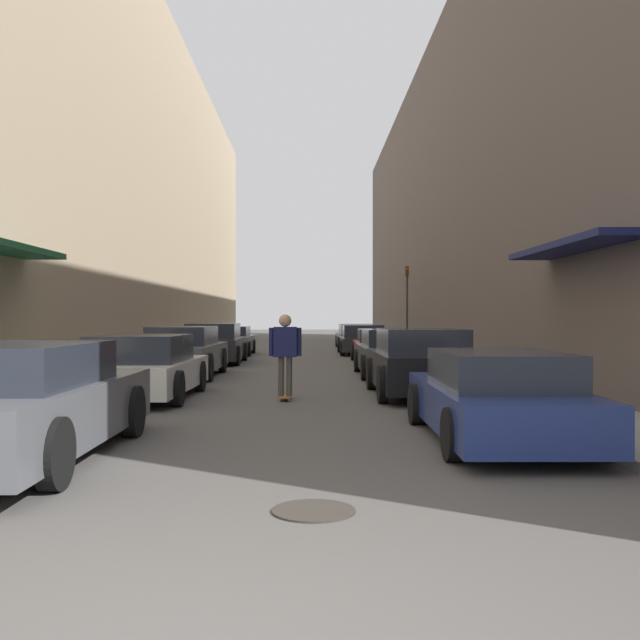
% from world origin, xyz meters
% --- Properties ---
extents(ground, '(122.31, 122.31, 0.00)m').
position_xyz_m(ground, '(0.00, 22.24, 0.00)').
color(ground, '#4C4947').
extents(curb_strip_left, '(1.80, 55.60, 0.12)m').
position_xyz_m(curb_strip_left, '(-4.76, 27.80, 0.06)').
color(curb_strip_left, gray).
rests_on(curb_strip_left, ground).
extents(curb_strip_right, '(1.80, 55.60, 0.12)m').
position_xyz_m(curb_strip_right, '(4.76, 27.80, 0.06)').
color(curb_strip_right, gray).
rests_on(curb_strip_right, ground).
extents(building_row_left, '(4.90, 55.60, 14.99)m').
position_xyz_m(building_row_left, '(-7.66, 27.80, 7.49)').
color(building_row_left, tan).
rests_on(building_row_left, ground).
extents(building_row_right, '(4.90, 55.60, 13.61)m').
position_xyz_m(building_row_right, '(7.66, 27.80, 6.80)').
color(building_row_right, '#564C47').
rests_on(building_row_right, ground).
extents(parked_car_left_0, '(2.08, 4.78, 1.33)m').
position_xyz_m(parked_car_left_0, '(-2.87, 4.89, 0.65)').
color(parked_car_left_0, '#515459').
rests_on(parked_car_left_0, ground).
extents(parked_car_left_1, '(2.00, 4.31, 1.26)m').
position_xyz_m(parked_car_left_1, '(-2.83, 10.88, 0.61)').
color(parked_car_left_1, silver).
rests_on(parked_car_left_1, ground).
extents(parked_car_left_2, '(1.88, 4.61, 1.36)m').
position_xyz_m(parked_car_left_2, '(-2.92, 15.93, 0.66)').
color(parked_car_left_2, '#515459').
rests_on(parked_car_left_2, ground).
extents(parked_car_left_3, '(2.01, 4.34, 1.38)m').
position_xyz_m(parked_car_left_3, '(-2.86, 21.51, 0.66)').
color(parked_car_left_3, '#232326').
rests_on(parked_car_left_3, ground).
extents(parked_car_left_4, '(1.96, 3.95, 1.20)m').
position_xyz_m(parked_car_left_4, '(-2.92, 26.77, 0.58)').
color(parked_car_left_4, '#515459').
rests_on(parked_car_left_4, ground).
extents(parked_car_right_0, '(1.86, 4.46, 1.18)m').
position_xyz_m(parked_car_right_0, '(2.90, 6.06, 0.57)').
color(parked_car_right_0, navy).
rests_on(parked_car_right_0, ground).
extents(parked_car_right_1, '(1.96, 4.12, 1.38)m').
position_xyz_m(parked_car_right_1, '(2.71, 11.30, 0.67)').
color(parked_car_right_1, black).
rests_on(parked_car_right_1, ground).
extents(parked_car_right_2, '(2.08, 4.44, 1.28)m').
position_xyz_m(parked_car_right_2, '(2.80, 16.16, 0.62)').
color(parked_car_right_2, '#232326').
rests_on(parked_car_right_2, ground).
extents(parked_car_right_3, '(1.88, 4.24, 1.18)m').
position_xyz_m(parked_car_right_3, '(2.91, 21.63, 0.58)').
color(parked_car_right_3, maroon).
rests_on(parked_car_right_3, ground).
extents(parked_car_right_4, '(2.00, 4.45, 1.26)m').
position_xyz_m(parked_car_right_4, '(2.70, 27.20, 0.60)').
color(parked_car_right_4, '#232326').
rests_on(parked_car_right_4, ground).
extents(parked_car_right_5, '(1.90, 4.08, 1.24)m').
position_xyz_m(parked_car_right_5, '(2.76, 32.99, 0.60)').
color(parked_car_right_5, gray).
rests_on(parked_car_right_5, ground).
extents(skateboarder, '(0.64, 0.78, 1.67)m').
position_xyz_m(skateboarder, '(-0.02, 10.68, 1.02)').
color(skateboarder, brown).
rests_on(skateboarder, ground).
extents(manhole_cover, '(0.70, 0.70, 0.02)m').
position_xyz_m(manhole_cover, '(0.49, 2.73, 0.01)').
color(manhole_cover, '#332D28').
rests_on(manhole_cover, ground).
extents(traffic_light, '(0.16, 0.22, 3.78)m').
position_xyz_m(traffic_light, '(4.89, 29.21, 2.44)').
color(traffic_light, '#2D2D2D').
rests_on(traffic_light, curb_strip_right).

